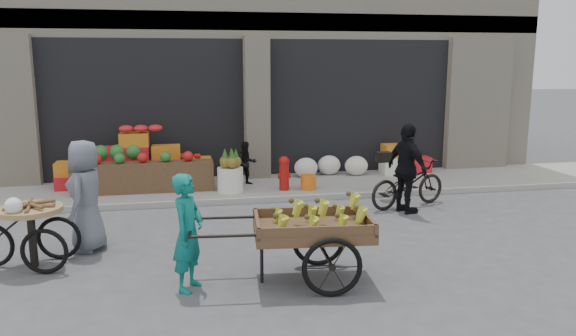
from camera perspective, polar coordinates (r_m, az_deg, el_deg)
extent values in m
plane|color=#424244|center=(8.21, 1.84, -8.73)|extent=(80.00, 80.00, 0.00)
cube|color=gray|center=(12.07, -2.52, -2.00)|extent=(18.00, 2.20, 0.12)
cube|color=beige|center=(15.85, -4.92, 13.59)|extent=(14.00, 6.00, 7.00)
cube|color=gray|center=(13.03, -3.51, 14.62)|extent=(14.00, 0.30, 0.40)
cube|color=black|center=(13.60, -14.23, 6.01)|extent=(4.40, 1.60, 3.10)
cube|color=black|center=(14.22, 6.23, 6.49)|extent=(4.40, 1.60, 3.10)
cube|color=beige|center=(12.85, -3.29, 6.06)|extent=(0.55, 0.80, 3.22)
cube|color=brown|center=(11.74, -14.45, -0.91)|extent=(2.80, 0.45, 0.60)
sphere|color=#1E5923|center=(12.22, -17.70, 1.47)|extent=(0.34, 0.34, 0.34)
cylinder|color=silver|center=(11.43, -5.87, -1.19)|extent=(0.52, 0.52, 0.50)
cylinder|color=#A5140F|center=(11.53, -0.40, -0.88)|extent=(0.20, 0.20, 0.56)
sphere|color=#A5140F|center=(11.46, -0.40, 0.69)|extent=(0.22, 0.22, 0.22)
cylinder|color=orange|center=(11.61, 2.07, -1.46)|extent=(0.32, 0.32, 0.30)
ellipsoid|color=silver|center=(12.93, 4.43, 0.13)|extent=(1.70, 0.60, 0.44)
imported|color=black|center=(12.02, -4.26, 0.48)|extent=(0.51, 0.43, 0.93)
cube|color=brown|center=(7.07, 2.50, -6.34)|extent=(1.53, 1.07, 0.13)
torus|color=black|center=(6.71, 4.51, -10.04)|extent=(0.73, 0.13, 0.73)
torus|color=black|center=(7.67, 3.12, -7.30)|extent=(0.73, 0.13, 0.73)
cylinder|color=black|center=(7.13, -2.68, -9.30)|extent=(0.05, 0.05, 0.60)
imported|color=#0D6B63|center=(6.90, -10.12, -6.46)|extent=(0.55, 0.63, 1.44)
cylinder|color=#9E7F51|center=(8.25, -24.75, -3.87)|extent=(0.94, 0.94, 0.07)
cube|color=black|center=(8.35, -24.53, -6.53)|extent=(0.09, 0.09, 0.80)
torus|color=black|center=(8.04, -23.51, -7.78)|extent=(0.62, 0.14, 0.62)
torus|color=black|center=(8.54, -22.24, -6.60)|extent=(0.62, 0.14, 0.62)
imported|color=slate|center=(8.66, -19.84, -2.69)|extent=(0.68, 0.89, 1.64)
imported|color=black|center=(10.90, 12.07, -1.54)|extent=(1.82, 1.11, 0.90)
imported|color=black|center=(10.39, 12.00, -0.06)|extent=(0.68, 1.04, 1.64)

